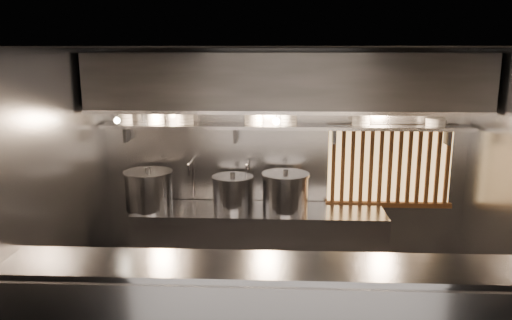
# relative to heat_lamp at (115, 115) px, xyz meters

# --- Properties ---
(ceiling) EXTENTS (4.50, 4.50, 0.00)m
(ceiling) POSITION_rel_heat_lamp_xyz_m (1.90, -0.85, 0.73)
(ceiling) COLOR black
(ceiling) RESTS_ON wall_back
(wall_back) EXTENTS (4.50, 0.00, 4.50)m
(wall_back) POSITION_rel_heat_lamp_xyz_m (1.90, 0.65, -0.67)
(wall_back) COLOR gray
(wall_back) RESTS_ON floor
(wall_left) EXTENTS (0.00, 3.00, 3.00)m
(wall_left) POSITION_rel_heat_lamp_xyz_m (-0.35, -0.85, -0.67)
(wall_left) COLOR gray
(wall_left) RESTS_ON floor
(cooking_bench) EXTENTS (3.00, 0.70, 0.90)m
(cooking_bench) POSITION_rel_heat_lamp_xyz_m (1.60, 0.28, -1.62)
(cooking_bench) COLOR #9F9FA4
(cooking_bench) RESTS_ON floor
(bowl_shelf) EXTENTS (4.40, 0.34, 0.04)m
(bowl_shelf) POSITION_rel_heat_lamp_xyz_m (1.90, 0.47, -0.19)
(bowl_shelf) COLOR #9F9FA4
(bowl_shelf) RESTS_ON wall_back
(exhaust_hood) EXTENTS (4.40, 0.81, 0.65)m
(exhaust_hood) POSITION_rel_heat_lamp_xyz_m (1.90, 0.25, 0.36)
(exhaust_hood) COLOR #2D2D30
(exhaust_hood) RESTS_ON ceiling
(wood_screen) EXTENTS (1.56, 0.09, 1.04)m
(wood_screen) POSITION_rel_heat_lamp_xyz_m (3.20, 0.60, -0.69)
(wood_screen) COLOR #FFC572
(wood_screen) RESTS_ON wall_back
(faucet_left) EXTENTS (0.04, 0.30, 0.50)m
(faucet_left) POSITION_rel_heat_lamp_xyz_m (0.75, 0.52, -0.76)
(faucet_left) COLOR silver
(faucet_left) RESTS_ON wall_back
(faucet_right) EXTENTS (0.04, 0.30, 0.50)m
(faucet_right) POSITION_rel_heat_lamp_xyz_m (1.45, 0.52, -0.76)
(faucet_right) COLOR silver
(faucet_right) RESTS_ON wall_back
(heat_lamp) EXTENTS (0.25, 0.35, 0.20)m
(heat_lamp) POSITION_rel_heat_lamp_xyz_m (0.00, 0.00, 0.00)
(heat_lamp) COLOR #9F9FA4
(heat_lamp) RESTS_ON exhaust_hood
(pendant_bulb) EXTENTS (0.09, 0.09, 0.19)m
(pendant_bulb) POSITION_rel_heat_lamp_xyz_m (1.80, 0.35, -0.11)
(pendant_bulb) COLOR #2D2D30
(pendant_bulb) RESTS_ON exhaust_hood
(stock_pot_left) EXTENTS (0.73, 0.73, 0.51)m
(stock_pot_left) POSITION_rel_heat_lamp_xyz_m (0.28, 0.24, -0.93)
(stock_pot_left) COLOR #9F9FA4
(stock_pot_left) RESTS_ON cooking_bench
(stock_pot_mid) EXTENTS (0.52, 0.52, 0.44)m
(stock_pot_mid) POSITION_rel_heat_lamp_xyz_m (1.28, 0.32, -0.97)
(stock_pot_mid) COLOR #9F9FA4
(stock_pot_mid) RESTS_ON cooking_bench
(stock_pot_right) EXTENTS (0.67, 0.67, 0.50)m
(stock_pot_right) POSITION_rel_heat_lamp_xyz_m (1.91, 0.27, -0.94)
(stock_pot_right) COLOR #9F9FA4
(stock_pot_right) RESTS_ON cooking_bench
(bowl_stack_0) EXTENTS (0.20, 0.20, 0.17)m
(bowl_stack_0) POSITION_rel_heat_lamp_xyz_m (-0.04, 0.47, -0.08)
(bowl_stack_0) COLOR silver
(bowl_stack_0) RESTS_ON bowl_shelf
(bowl_stack_1) EXTENTS (0.23, 0.23, 0.17)m
(bowl_stack_1) POSITION_rel_heat_lamp_xyz_m (0.34, 0.47, -0.08)
(bowl_stack_1) COLOR silver
(bowl_stack_1) RESTS_ON bowl_shelf
(bowl_stack_2) EXTENTS (0.22, 0.22, 0.13)m
(bowl_stack_2) POSITION_rel_heat_lamp_xyz_m (0.70, 0.47, -0.10)
(bowl_stack_2) COLOR silver
(bowl_stack_2) RESTS_ON bowl_shelf
(bowl_stack_3) EXTENTS (0.24, 0.24, 0.17)m
(bowl_stack_3) POSITION_rel_heat_lamp_xyz_m (1.53, 0.47, -0.08)
(bowl_stack_3) COLOR silver
(bowl_stack_3) RESTS_ON bowl_shelf
(bowl_stack_4) EXTENTS (0.20, 0.20, 0.13)m
(bowl_stack_4) POSITION_rel_heat_lamp_xyz_m (1.95, 0.47, -0.10)
(bowl_stack_4) COLOR silver
(bowl_stack_4) RESTS_ON bowl_shelf
(bowl_stack_5) EXTENTS (0.23, 0.23, 0.17)m
(bowl_stack_5) POSITION_rel_heat_lamp_xyz_m (2.80, 0.47, -0.08)
(bowl_stack_5) COLOR silver
(bowl_stack_5) RESTS_ON bowl_shelf
(bowl_stack_6) EXTENTS (0.24, 0.24, 0.09)m
(bowl_stack_6) POSITION_rel_heat_lamp_xyz_m (3.67, 0.47, -0.12)
(bowl_stack_6) COLOR silver
(bowl_stack_6) RESTS_ON bowl_shelf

